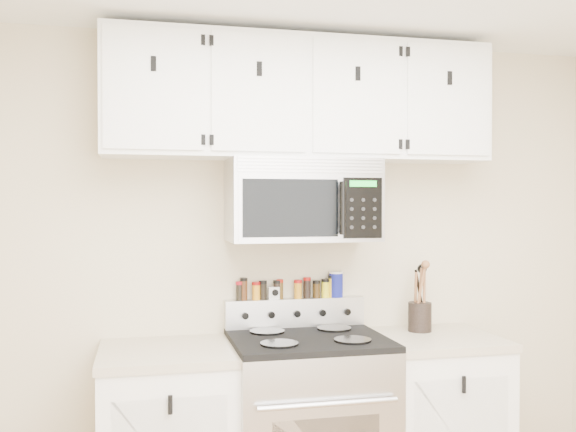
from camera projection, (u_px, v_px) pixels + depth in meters
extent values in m
cube|color=beige|center=(293.00, 270.00, 3.49)|extent=(3.50, 0.01, 2.50)
cube|color=black|center=(308.00, 340.00, 3.18)|extent=(0.76, 0.65, 0.03)
cube|color=#B7B7BA|center=(295.00, 312.00, 3.46)|extent=(0.76, 0.08, 0.15)
cylinder|color=black|center=(279.00, 344.00, 3.00)|extent=(0.18, 0.18, 0.01)
cylinder|color=black|center=(353.00, 340.00, 3.08)|extent=(0.18, 0.18, 0.01)
cylinder|color=black|center=(267.00, 331.00, 3.29)|extent=(0.18, 0.18, 0.01)
cylinder|color=black|center=(334.00, 328.00, 3.37)|extent=(0.18, 0.18, 0.01)
cube|color=tan|center=(167.00, 353.00, 3.05)|extent=(0.64, 0.62, 0.04)
cube|color=white|center=(434.00, 426.00, 3.37)|extent=(0.62, 0.60, 0.88)
cube|color=tan|center=(434.00, 339.00, 3.36)|extent=(0.64, 0.62, 0.04)
cube|color=#9E9EA3|center=(302.00, 200.00, 3.30)|extent=(0.76, 0.38, 0.42)
cube|color=#B7B7BA|center=(312.00, 165.00, 3.11)|extent=(0.73, 0.01, 0.08)
cube|color=black|center=(291.00, 208.00, 3.09)|extent=(0.47, 0.01, 0.28)
cube|color=black|center=(363.00, 208.00, 3.17)|extent=(0.20, 0.01, 0.30)
cylinder|color=black|center=(343.00, 208.00, 3.11)|extent=(0.03, 0.03, 0.26)
cube|color=white|center=(301.00, 100.00, 3.32)|extent=(2.00, 0.33, 0.62)
cube|color=white|center=(153.00, 88.00, 2.98)|extent=(0.46, 0.01, 0.57)
cube|color=black|center=(153.00, 64.00, 2.97)|extent=(0.02, 0.01, 0.07)
cube|color=white|center=(259.00, 92.00, 3.10)|extent=(0.46, 0.01, 0.57)
cube|color=black|center=(259.00, 69.00, 3.09)|extent=(0.03, 0.01, 0.07)
cube|color=white|center=(357.00, 96.00, 3.21)|extent=(0.46, 0.01, 0.57)
cube|color=black|center=(358.00, 74.00, 3.20)|extent=(0.03, 0.01, 0.07)
cube|color=white|center=(449.00, 100.00, 3.32)|extent=(0.46, 0.01, 0.57)
cube|color=black|center=(450.00, 78.00, 3.31)|extent=(0.02, 0.01, 0.07)
cylinder|color=black|center=(420.00, 317.00, 3.47)|extent=(0.13, 0.13, 0.16)
cylinder|color=brown|center=(420.00, 295.00, 3.47)|extent=(0.01, 0.01, 0.29)
cylinder|color=brown|center=(424.00, 293.00, 3.46)|extent=(0.01, 0.01, 0.31)
cylinder|color=brown|center=(415.00, 297.00, 3.47)|extent=(0.01, 0.01, 0.27)
cylinder|color=black|center=(420.00, 295.00, 3.49)|extent=(0.01, 0.01, 0.28)
cylinder|color=brown|center=(420.00, 294.00, 3.44)|extent=(0.01, 0.01, 0.30)
cube|color=silver|center=(274.00, 293.00, 3.43)|extent=(0.07, 0.06, 0.07)
cylinder|color=navy|center=(336.00, 285.00, 3.51)|extent=(0.07, 0.07, 0.13)
cylinder|color=white|center=(336.00, 272.00, 3.51)|extent=(0.08, 0.08, 0.01)
cylinder|color=black|center=(239.00, 292.00, 3.39)|extent=(0.04, 0.04, 0.08)
cylinder|color=#A30C19|center=(239.00, 283.00, 3.39)|extent=(0.04, 0.04, 0.02)
cylinder|color=#462510|center=(244.00, 291.00, 3.39)|extent=(0.04, 0.04, 0.10)
cylinder|color=black|center=(244.00, 279.00, 3.39)|extent=(0.04, 0.04, 0.02)
cylinder|color=orange|center=(256.00, 292.00, 3.41)|extent=(0.04, 0.04, 0.08)
cylinder|color=#960C0B|center=(256.00, 283.00, 3.41)|extent=(0.05, 0.05, 0.02)
cylinder|color=black|center=(263.00, 292.00, 3.42)|extent=(0.04, 0.04, 0.08)
cylinder|color=black|center=(263.00, 282.00, 3.42)|extent=(0.04, 0.04, 0.02)
cylinder|color=black|center=(277.00, 291.00, 3.44)|extent=(0.04, 0.04, 0.08)
cylinder|color=black|center=(277.00, 282.00, 3.43)|extent=(0.04, 0.04, 0.02)
cylinder|color=#463210|center=(280.00, 291.00, 3.44)|extent=(0.03, 0.03, 0.09)
cylinder|color=#9B160B|center=(280.00, 281.00, 3.44)|extent=(0.04, 0.04, 0.02)
cylinder|color=#C78217|center=(298.00, 291.00, 3.46)|extent=(0.04, 0.04, 0.08)
cylinder|color=#A70C0E|center=(298.00, 281.00, 3.46)|extent=(0.04, 0.04, 0.02)
cylinder|color=black|center=(307.00, 289.00, 3.47)|extent=(0.04, 0.04, 0.10)
cylinder|color=#990F0B|center=(307.00, 279.00, 3.47)|extent=(0.04, 0.04, 0.02)
cylinder|color=#38240D|center=(317.00, 291.00, 3.48)|extent=(0.04, 0.04, 0.08)
cylinder|color=black|center=(317.00, 282.00, 3.48)|extent=(0.04, 0.04, 0.02)
cylinder|color=yellow|center=(325.00, 290.00, 3.50)|extent=(0.04, 0.04, 0.08)
cylinder|color=black|center=(325.00, 280.00, 3.49)|extent=(0.04, 0.04, 0.02)
cylinder|color=gold|center=(332.00, 288.00, 3.50)|extent=(0.04, 0.04, 0.10)
cylinder|color=black|center=(332.00, 277.00, 3.50)|extent=(0.04, 0.04, 0.02)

